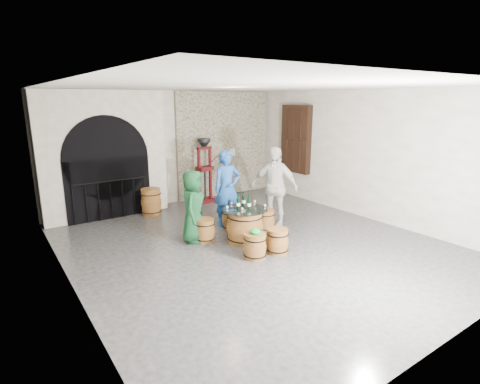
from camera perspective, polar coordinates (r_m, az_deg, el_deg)
ground at (r=7.94m, az=1.95°, el=-7.97°), size 8.00×8.00×0.00m
wall_back at (r=10.92m, az=-10.72°, el=6.55°), size 8.00×0.00×8.00m
wall_front at (r=5.00m, az=30.78°, el=-3.90°), size 8.00×0.00×8.00m
wall_left at (r=6.11m, az=-25.24°, el=-0.28°), size 0.00×8.00×8.00m
wall_right at (r=9.96m, az=18.46°, el=5.38°), size 0.00×8.00×8.00m
ceiling at (r=7.37m, az=2.16°, el=15.79°), size 8.00×8.00×0.00m
stone_facing_panel at (r=11.71m, az=-2.49°, el=7.26°), size 3.20×0.12×3.18m
arched_opening at (r=10.05m, az=-20.03°, el=5.22°), size 3.10×0.60×3.19m
shuttered_window at (r=11.44m, az=8.48°, el=7.98°), size 0.23×1.10×2.00m
barrel_table at (r=7.95m, az=0.78°, el=-5.15°), size 0.94×0.94×0.73m
barrel_stool_left at (r=8.06m, az=-5.39°, el=-5.82°), size 0.45×0.45×0.49m
barrel_stool_far at (r=8.75m, az=-1.26°, el=-4.13°), size 0.45×0.45×0.49m
barrel_stool_right at (r=8.68m, az=3.87°, el=-4.31°), size 0.45×0.45×0.49m
barrel_stool_near_right at (r=7.47m, az=5.72°, el=-7.44°), size 0.45×0.45×0.49m
barrel_stool_near_left at (r=7.21m, az=2.30°, el=-8.22°), size 0.45×0.45×0.49m
green_cap at (r=7.10m, az=2.35°, el=-6.03°), size 0.24×0.20×0.11m
person_green at (r=7.93m, az=-7.17°, el=-2.19°), size 0.86×0.89×1.54m
person_blue at (r=8.87m, az=-1.97°, el=0.55°), size 0.74×0.57×1.81m
person_white at (r=8.83m, az=5.25°, el=0.77°), size 0.98×1.20×1.91m
wine_bottle_left at (r=7.80m, az=-0.26°, el=-1.68°), size 0.08×0.08×0.32m
wine_bottle_center at (r=7.78m, az=1.40°, el=-1.73°), size 0.08×0.08×0.32m
wine_bottle_right at (r=8.01m, az=0.56°, el=-1.26°), size 0.08×0.08×0.32m
tasting_glass_a at (r=7.60m, az=0.34°, el=-2.75°), size 0.05×0.05×0.10m
tasting_glass_b at (r=8.15m, az=2.26°, el=-1.60°), size 0.05×0.05×0.10m
tasting_glass_c at (r=8.00m, az=-1.31°, el=-1.88°), size 0.05×0.05×0.10m
tasting_glass_d at (r=8.22m, az=1.30°, el=-1.46°), size 0.05×0.05×0.10m
tasting_glass_e at (r=7.85m, az=3.84°, el=-2.23°), size 0.05×0.05×0.10m
tasting_glass_f at (r=7.71m, az=-1.95°, el=-2.50°), size 0.05×0.05×0.10m
side_barrel at (r=10.05m, az=-13.39°, el=-1.49°), size 0.53×0.53×0.71m
corking_press at (r=10.92m, az=-5.41°, el=4.01°), size 0.79×0.47×1.87m
control_box at (r=11.81m, az=-1.24°, el=6.11°), size 0.18×0.10×0.22m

